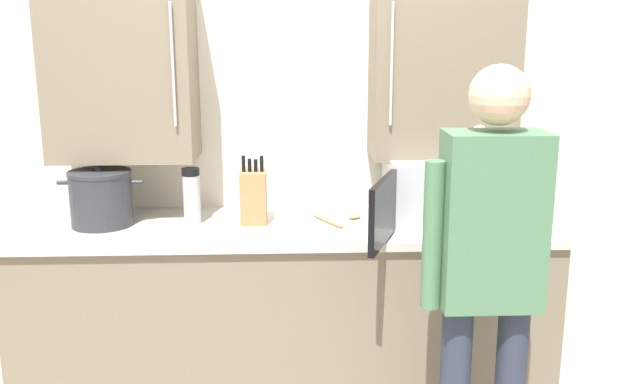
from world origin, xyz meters
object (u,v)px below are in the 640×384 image
thermos_flask (192,196)px  microwave_oven (443,189)px  stock_pot (101,198)px  wooden_spoon (342,219)px  knife_block (254,196)px  person_figure (488,260)px

thermos_flask → microwave_oven: bearing=1.1°
stock_pot → wooden_spoon: 1.04m
stock_pot → thermos_flask: stock_pot is taller
knife_block → stock_pot: bearing=-178.3°
microwave_oven → wooden_spoon: (-0.44, 0.00, -0.13)m
microwave_oven → thermos_flask: size_ratio=3.07×
person_figure → wooden_spoon: bearing=123.4°
knife_block → thermos_flask: knife_block is taller
stock_pot → person_figure: person_figure is taller
thermos_flask → stock_pot: bearing=-179.4°
stock_pot → thermos_flask: (0.38, 0.00, 0.00)m
wooden_spoon → person_figure: size_ratio=0.13×
wooden_spoon → thermos_flask: thermos_flask is taller
knife_block → thermos_flask: size_ratio=1.22×
thermos_flask → knife_block: bearing=3.4°
knife_block → microwave_oven: bearing=0.3°
person_figure → stock_pot: bearing=155.9°
microwave_oven → thermos_flask: 1.09m
knife_block → person_figure: size_ratio=0.18×
person_figure → thermos_flask: bearing=148.8°
microwave_oven → person_figure: person_figure is taller
microwave_oven → wooden_spoon: size_ratio=3.42×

